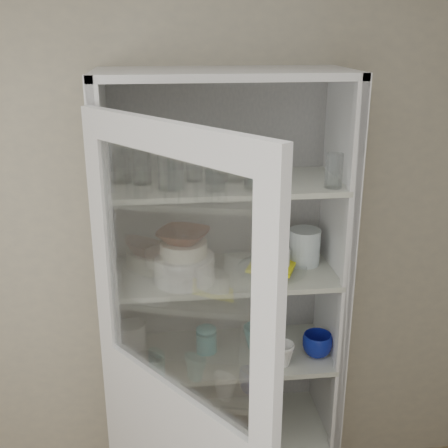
% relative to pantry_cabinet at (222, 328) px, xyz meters
% --- Properties ---
extents(wall_back, '(3.60, 0.02, 2.60)m').
position_rel_pantry_cabinet_xyz_m(wall_back, '(-0.20, 0.16, 0.36)').
color(wall_back, beige).
rests_on(wall_back, ground).
extents(pantry_cabinet, '(1.00, 0.45, 2.10)m').
position_rel_pantry_cabinet_xyz_m(pantry_cabinet, '(0.00, 0.00, 0.00)').
color(pantry_cabinet, silver).
rests_on(pantry_cabinet, floor).
extents(cupboard_door, '(0.57, 0.74, 2.00)m').
position_rel_pantry_cabinet_xyz_m(cupboard_door, '(-0.23, -0.65, -0.07)').
color(cupboard_door, silver).
rests_on(cupboard_door, floor).
extents(tumbler_0, '(0.07, 0.07, 0.14)m').
position_rel_pantry_cabinet_xyz_m(tumbler_0, '(-0.23, -0.17, 0.79)').
color(tumbler_0, silver).
rests_on(tumbler_0, shelf_glass).
extents(tumbler_1, '(0.07, 0.07, 0.13)m').
position_rel_pantry_cabinet_xyz_m(tumbler_1, '(-0.20, -0.18, 0.78)').
color(tumbler_1, silver).
rests_on(tumbler_1, shelf_glass).
extents(tumbler_2, '(0.09, 0.09, 0.15)m').
position_rel_pantry_cabinet_xyz_m(tumbler_2, '(-0.05, -0.21, 0.80)').
color(tumbler_2, silver).
rests_on(tumbler_2, shelf_glass).
extents(tumbler_3, '(0.08, 0.08, 0.15)m').
position_rel_pantry_cabinet_xyz_m(tumbler_3, '(0.10, -0.22, 0.80)').
color(tumbler_3, silver).
rests_on(tumbler_3, shelf_glass).
extents(tumbler_4, '(0.07, 0.07, 0.13)m').
position_rel_pantry_cabinet_xyz_m(tumbler_4, '(0.15, -0.18, 0.78)').
color(tumbler_4, silver).
rests_on(tumbler_4, shelf_glass).
extents(tumbler_5, '(0.09, 0.09, 0.15)m').
position_rel_pantry_cabinet_xyz_m(tumbler_5, '(0.10, -0.18, 0.80)').
color(tumbler_5, silver).
rests_on(tumbler_5, shelf_glass).
extents(tumbler_6, '(0.08, 0.08, 0.14)m').
position_rel_pantry_cabinet_xyz_m(tumbler_6, '(0.41, -0.22, 0.79)').
color(tumbler_6, silver).
rests_on(tumbler_6, shelf_glass).
extents(tumbler_7, '(0.09, 0.09, 0.15)m').
position_rel_pantry_cabinet_xyz_m(tumbler_7, '(-0.41, -0.04, 0.80)').
color(tumbler_7, silver).
rests_on(tumbler_7, shelf_glass).
extents(tumbler_8, '(0.10, 0.10, 0.15)m').
position_rel_pantry_cabinet_xyz_m(tumbler_8, '(-0.33, -0.07, 0.80)').
color(tumbler_8, silver).
rests_on(tumbler_8, shelf_glass).
extents(tumbler_9, '(0.08, 0.08, 0.13)m').
position_rel_pantry_cabinet_xyz_m(tumbler_9, '(-0.12, -0.05, 0.79)').
color(tumbler_9, silver).
rests_on(tumbler_9, shelf_glass).
extents(tumbler_10, '(0.10, 0.10, 0.15)m').
position_rel_pantry_cabinet_xyz_m(tumbler_10, '(-0.03, -0.09, 0.80)').
color(tumbler_10, silver).
rests_on(tumbler_10, shelf_glass).
extents(tumbler_11, '(0.09, 0.09, 0.15)m').
position_rel_pantry_cabinet_xyz_m(tumbler_11, '(0.04, -0.07, 0.80)').
color(tumbler_11, silver).
rests_on(tumbler_11, shelf_glass).
extents(goblet_0, '(0.07, 0.07, 0.15)m').
position_rel_pantry_cabinet_xyz_m(goblet_0, '(-0.38, 0.04, 0.80)').
color(goblet_0, silver).
rests_on(goblet_0, shelf_glass).
extents(goblet_1, '(0.07, 0.07, 0.17)m').
position_rel_pantry_cabinet_xyz_m(goblet_1, '(-0.03, 0.05, 0.80)').
color(goblet_1, silver).
rests_on(goblet_1, shelf_glass).
extents(goblet_2, '(0.08, 0.08, 0.18)m').
position_rel_pantry_cabinet_xyz_m(goblet_2, '(0.01, 0.04, 0.81)').
color(goblet_2, silver).
rests_on(goblet_2, shelf_glass).
extents(goblet_3, '(0.07, 0.07, 0.15)m').
position_rel_pantry_cabinet_xyz_m(goblet_3, '(0.26, 0.05, 0.80)').
color(goblet_3, silver).
rests_on(goblet_3, shelf_glass).
extents(plate_stack_front, '(0.25, 0.25, 0.11)m').
position_rel_pantry_cabinet_xyz_m(plate_stack_front, '(-0.17, -0.15, 0.38)').
color(plate_stack_front, white).
rests_on(plate_stack_front, shelf_plates).
extents(plate_stack_back, '(0.19, 0.19, 0.06)m').
position_rel_pantry_cabinet_xyz_m(plate_stack_back, '(-0.25, 0.04, 0.35)').
color(plate_stack_back, white).
rests_on(plate_stack_back, shelf_plates).
extents(cream_bowl, '(0.22, 0.22, 0.06)m').
position_rel_pantry_cabinet_xyz_m(cream_bowl, '(-0.17, -0.15, 0.46)').
color(cream_bowl, white).
rests_on(cream_bowl, plate_stack_front).
extents(terracotta_bowl, '(0.27, 0.27, 0.05)m').
position_rel_pantry_cabinet_xyz_m(terracotta_bowl, '(-0.17, -0.15, 0.52)').
color(terracotta_bowl, '#532111').
rests_on(terracotta_bowl, cream_bowl).
extents(glass_platter, '(0.38, 0.38, 0.02)m').
position_rel_pantry_cabinet_xyz_m(glass_platter, '(0.21, -0.09, 0.33)').
color(glass_platter, silver).
rests_on(glass_platter, shelf_plates).
extents(yellow_trivet, '(0.25, 0.25, 0.01)m').
position_rel_pantry_cabinet_xyz_m(yellow_trivet, '(0.21, -0.09, 0.34)').
color(yellow_trivet, yellow).
rests_on(yellow_trivet, glass_platter).
extents(white_ramekin, '(0.19, 0.19, 0.07)m').
position_rel_pantry_cabinet_xyz_m(white_ramekin, '(0.21, -0.09, 0.38)').
color(white_ramekin, white).
rests_on(white_ramekin, yellow_trivet).
extents(grey_bowl_stack, '(0.14, 0.14, 0.16)m').
position_rel_pantry_cabinet_xyz_m(grey_bowl_stack, '(0.36, -0.03, 0.40)').
color(grey_bowl_stack, silver).
rests_on(grey_bowl_stack, shelf_plates).
extents(mug_blue, '(0.18, 0.18, 0.11)m').
position_rel_pantry_cabinet_xyz_m(mug_blue, '(0.41, -0.15, -0.03)').
color(mug_blue, navy).
rests_on(mug_blue, shelf_mugs).
extents(mug_teal, '(0.13, 0.13, 0.11)m').
position_rel_pantry_cabinet_xyz_m(mug_teal, '(0.15, -0.05, -0.03)').
color(mug_teal, teal).
rests_on(mug_teal, shelf_mugs).
extents(mug_white, '(0.14, 0.14, 0.10)m').
position_rel_pantry_cabinet_xyz_m(mug_white, '(0.24, -0.20, -0.03)').
color(mug_white, white).
rests_on(mug_white, shelf_mugs).
extents(teal_jar, '(0.09, 0.09, 0.11)m').
position_rel_pantry_cabinet_xyz_m(teal_jar, '(-0.08, -0.06, -0.02)').
color(teal_jar, teal).
rests_on(teal_jar, shelf_mugs).
extents(measuring_cups, '(0.11, 0.11, 0.04)m').
position_rel_pantry_cabinet_xyz_m(measuring_cups, '(-0.35, -0.14, -0.06)').
color(measuring_cups, silver).
rests_on(measuring_cups, shelf_mugs).
extents(white_canister, '(0.15, 0.15, 0.14)m').
position_rel_pantry_cabinet_xyz_m(white_canister, '(-0.41, -0.02, -0.01)').
color(white_canister, white).
rests_on(white_canister, shelf_mugs).
extents(cream_dish, '(0.31, 0.31, 0.08)m').
position_rel_pantry_cabinet_xyz_m(cream_dish, '(-0.17, -0.05, -0.44)').
color(cream_dish, white).
rests_on(cream_dish, shelf_bot).
extents(tin_box, '(0.21, 0.18, 0.05)m').
position_rel_pantry_cabinet_xyz_m(tin_box, '(0.06, -0.09, -0.45)').
color(tin_box, gray).
rests_on(tin_box, shelf_bot).
extents(tumbler_12, '(0.07, 0.07, 0.15)m').
position_rel_pantry_cabinet_xyz_m(tumbler_12, '(0.17, -0.20, 0.79)').
color(tumbler_12, silver).
rests_on(tumbler_12, shelf_glass).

